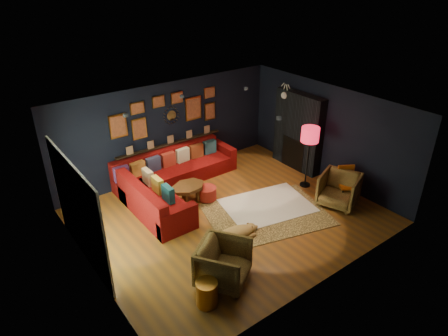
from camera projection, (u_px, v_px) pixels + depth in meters
floor at (230, 216)px, 9.43m from camera, size 6.50×6.50×0.00m
room_walls at (231, 155)px, 8.69m from camera, size 6.50×6.50×6.50m
sectional at (168, 182)px, 10.24m from camera, size 3.41×2.69×0.86m
ledge at (171, 144)px, 10.91m from camera, size 3.20×0.12×0.04m
gallery_wall at (167, 112)px, 10.52m from camera, size 3.15×0.04×1.02m
sunburst_mirror at (171, 115)px, 10.63m from camera, size 0.47×0.16×0.47m
fireplace at (298, 134)px, 11.24m from camera, size 0.31×1.60×2.20m
deer_head at (289, 94)px, 11.14m from camera, size 0.50×0.28×0.45m
sliding_door at (78, 211)px, 7.64m from camera, size 0.06×2.80×2.20m
ceiling_spots at (209, 104)px, 8.81m from camera, size 3.30×2.50×0.06m
shag_rug at (267, 205)px, 9.81m from camera, size 2.34×1.91×0.03m
leopard_rug at (267, 214)px, 9.48m from camera, size 3.20×2.65×0.02m
coffee_table at (188, 188)px, 9.82m from camera, size 0.96×0.76×0.44m
pouf at (207, 193)px, 10.01m from camera, size 0.48×0.48×0.31m
armchair_left at (224, 262)px, 7.32m from camera, size 1.20×1.19×0.91m
armchair_right at (339, 188)px, 9.70m from camera, size 1.09×1.12×0.90m
gold_stool at (207, 293)px, 6.92m from camera, size 0.39×0.39×0.49m
orange_chair at (346, 180)px, 9.88m from camera, size 0.58×0.58×0.90m
floor_lamp at (310, 137)px, 10.07m from camera, size 0.46×0.46×1.67m
dog at (235, 232)px, 8.55m from camera, size 1.29×0.76×0.38m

